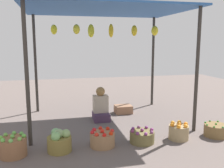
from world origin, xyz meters
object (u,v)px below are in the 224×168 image
at_px(basket_cabbages, 59,142).
at_px(basket_oranges, 179,132).
at_px(vendor_person, 101,107).
at_px(wooden_crate_near_vendor, 123,109).
at_px(basket_green_apples, 13,146).
at_px(basket_purple_onions, 142,136).
at_px(basket_red_tomatoes, 102,139).
at_px(basket_green_chilies, 216,130).

distance_m(basket_cabbages, basket_oranges, 2.19).
distance_m(vendor_person, wooden_crate_near_vendor, 0.81).
height_order(basket_cabbages, wooden_crate_near_vendor, basket_cabbages).
height_order(basket_green_apples, basket_oranges, basket_green_apples).
height_order(basket_purple_onions, basket_oranges, basket_oranges).
relative_size(basket_cabbages, basket_oranges, 1.09).
bearing_deg(wooden_crate_near_vendor, vendor_person, -147.73).
bearing_deg(vendor_person, basket_cabbages, -122.86).
bearing_deg(basket_red_tomatoes, basket_oranges, -0.71).
height_order(basket_red_tomatoes, wooden_crate_near_vendor, basket_red_tomatoes).
xyz_separation_m(basket_cabbages, basket_red_tomatoes, (0.74, 0.05, -0.04)).
height_order(basket_green_apples, basket_red_tomatoes, basket_green_apples).
height_order(basket_red_tomatoes, basket_oranges, basket_oranges).
distance_m(vendor_person, basket_red_tomatoes, 1.52).
bearing_deg(basket_oranges, wooden_crate_near_vendor, 105.45).
xyz_separation_m(basket_cabbages, basket_purple_onions, (1.47, 0.04, -0.06)).
xyz_separation_m(vendor_person, basket_green_chilies, (1.98, -1.53, -0.18)).
xyz_separation_m(basket_red_tomatoes, basket_purple_onions, (0.73, -0.00, -0.02)).
xyz_separation_m(vendor_person, basket_cabbages, (-0.99, -1.53, -0.13)).
distance_m(basket_green_chilies, wooden_crate_near_vendor, 2.35).
relative_size(vendor_person, basket_oranges, 2.12).
height_order(basket_green_apples, wooden_crate_near_vendor, basket_green_apples).
relative_size(basket_red_tomatoes, basket_oranges, 1.18).
relative_size(basket_red_tomatoes, wooden_crate_near_vendor, 1.02).
height_order(basket_green_chilies, wooden_crate_near_vendor, basket_green_chilies).
xyz_separation_m(basket_purple_onions, basket_oranges, (0.72, -0.01, 0.03)).
xyz_separation_m(basket_green_apples, basket_oranges, (2.91, 0.03, -0.01)).
height_order(vendor_person, basket_green_apples, vendor_person).
xyz_separation_m(basket_red_tomatoes, wooden_crate_near_vendor, (0.92, 1.91, -0.03)).
bearing_deg(basket_oranges, basket_green_apples, -179.34).
xyz_separation_m(vendor_person, basket_oranges, (1.20, -1.50, -0.15)).
bearing_deg(basket_purple_onions, basket_red_tomatoes, 179.72).
relative_size(basket_green_apples, basket_purple_onions, 0.95).
height_order(vendor_person, basket_oranges, vendor_person).
height_order(vendor_person, basket_cabbages, vendor_person).
bearing_deg(wooden_crate_near_vendor, basket_red_tomatoes, -115.76).
distance_m(basket_green_apples, basket_green_chilies, 3.69).
bearing_deg(basket_green_apples, vendor_person, 41.90).
relative_size(basket_red_tomatoes, basket_purple_onions, 0.97).
distance_m(basket_green_apples, basket_red_tomatoes, 1.46).
xyz_separation_m(vendor_person, wooden_crate_near_vendor, (0.67, 0.42, -0.20)).
height_order(basket_red_tomatoes, basket_green_chilies, basket_red_tomatoes).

